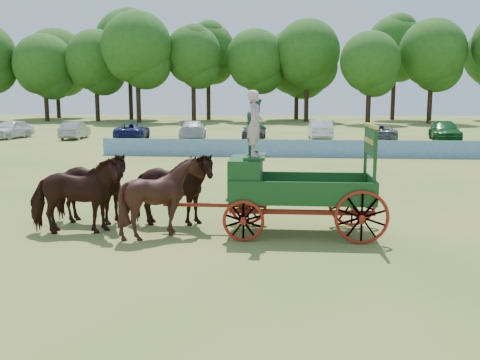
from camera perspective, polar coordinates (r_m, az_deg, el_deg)
name	(u,v)px	position (r m, az deg, el deg)	size (l,w,h in m)	color
ground	(388,236)	(15.04, 15.48, -5.74)	(160.00, 160.00, 0.00)	#A09248
horse_lead_left	(75,196)	(15.11, -17.20, -1.59)	(1.15, 2.53, 2.14)	black
horse_lead_right	(89,188)	(16.11, -15.76, -0.87)	(1.15, 2.53, 2.14)	black
horse_wheel_left	(162,197)	(14.39, -8.29, -1.79)	(1.73, 1.94, 2.14)	black
horse_wheel_right	(171,190)	(15.45, -7.38, -1.02)	(1.15, 2.53, 2.14)	black
farm_dray	(274,173)	(14.49, 3.61, 0.76)	(6.00, 2.00, 3.88)	#9C2D0F
sponsor_banner	(314,148)	(32.49, 7.90, 3.36)	(26.00, 0.08, 1.05)	#1D56A1
parked_cars	(256,131)	(44.44, 1.74, 5.28)	(42.94, 6.89, 1.64)	silver
treeline	(247,53)	(74.93, 0.75, 13.37)	(91.94, 22.07, 15.94)	#382314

